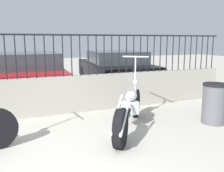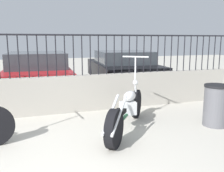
{
  "view_description": "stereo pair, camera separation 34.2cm",
  "coord_description": "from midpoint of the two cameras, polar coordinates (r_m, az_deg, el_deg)",
  "views": [
    {
      "loc": [
        -0.53,
        -2.7,
        1.63
      ],
      "look_at": [
        1.41,
        1.94,
        0.7
      ],
      "focal_mm": 40.0,
      "sensor_mm": 36.0,
      "label": 1
    },
    {
      "loc": [
        -0.21,
        -2.82,
        1.63
      ],
      "look_at": [
        1.41,
        1.94,
        0.7
      ],
      "focal_mm": 40.0,
      "sensor_mm": 36.0,
      "label": 2
    }
  ],
  "objects": [
    {
      "name": "motorcycle_green",
      "position": [
        4.45,
        5.34,
        -5.97
      ],
      "size": [
        1.44,
        1.88,
        1.32
      ],
      "rotation": [
        0.0,
        0.0,
        0.93
      ],
      "color": "black",
      "rests_on": "ground_plane"
    },
    {
      "name": "trash_bin",
      "position": [
        5.24,
        24.42,
        -4.04
      ],
      "size": [
        0.48,
        0.48,
        0.8
      ],
      "color": "#56565B",
      "rests_on": "ground_plane"
    },
    {
      "name": "car_black",
      "position": [
        8.84,
        3.41,
        4.08
      ],
      "size": [
        2.29,
        4.27,
        1.26
      ],
      "rotation": [
        0.0,
        0.0,
        1.47
      ],
      "color": "black",
      "rests_on": "ground_plane"
    },
    {
      "name": "fence_railing",
      "position": [
        5.5,
        -15.02,
        8.14
      ],
      "size": [
        9.78,
        0.04,
        0.92
      ],
      "color": "black",
      "rests_on": "low_wall"
    },
    {
      "name": "low_wall",
      "position": [
        5.63,
        -14.53,
        -2.28
      ],
      "size": [
        9.78,
        0.18,
        0.84
      ],
      "color": "#9E998E",
      "rests_on": "ground_plane"
    },
    {
      "name": "car_red",
      "position": [
        8.25,
        -15.44,
        3.23
      ],
      "size": [
        2.11,
        4.46,
        1.26
      ],
      "rotation": [
        0.0,
        0.0,
        1.52
      ],
      "color": "black",
      "rests_on": "ground_plane"
    }
  ]
}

